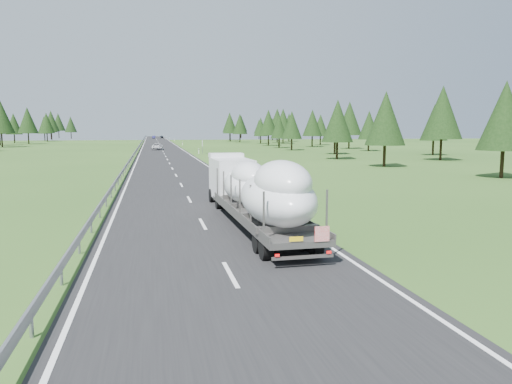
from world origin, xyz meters
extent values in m
plane|color=#2A4C19|center=(0.00, 0.00, 0.00)|extent=(400.00, 400.00, 0.00)
cube|color=black|center=(0.00, 100.00, 0.01)|extent=(10.00, 400.00, 0.02)
cube|color=slate|center=(-5.30, 100.00, 0.60)|extent=(0.08, 400.00, 0.32)
cylinder|color=slate|center=(-5.30, 0.00, 0.30)|extent=(0.10, 0.10, 0.60)
cube|color=silver|center=(6.50, 30.00, 0.50)|extent=(0.12, 0.07, 1.00)
cube|color=black|center=(6.50, 30.00, 0.82)|extent=(0.13, 0.08, 0.12)
cube|color=silver|center=(6.50, 80.00, 0.50)|extent=(0.12, 0.07, 1.00)
cube|color=black|center=(6.50, 80.00, 0.82)|extent=(0.13, 0.08, 0.12)
cube|color=silver|center=(6.50, 130.00, 0.50)|extent=(0.12, 0.07, 1.00)
cube|color=black|center=(6.50, 130.00, 0.82)|extent=(0.13, 0.08, 0.12)
cube|color=silver|center=(6.50, 180.00, 0.50)|extent=(0.12, 0.07, 1.00)
cube|color=black|center=(6.50, 180.00, 0.82)|extent=(0.13, 0.08, 0.12)
cube|color=silver|center=(6.50, 230.00, 0.50)|extent=(0.12, 0.07, 1.00)
cube|color=black|center=(6.50, 230.00, 0.82)|extent=(0.13, 0.08, 0.12)
cube|color=silver|center=(6.50, 280.00, 0.50)|extent=(0.12, 0.07, 1.00)
cube|color=black|center=(6.50, 280.00, 0.82)|extent=(0.13, 0.08, 0.12)
cube|color=silver|center=(6.50, 330.00, 0.50)|extent=(0.12, 0.07, 1.00)
cube|color=black|center=(6.50, 330.00, 0.82)|extent=(0.13, 0.08, 0.12)
cylinder|color=slate|center=(7.20, 80.00, 1.00)|extent=(0.08, 0.08, 2.00)
cube|color=silver|center=(7.20, 80.00, 2.00)|extent=(0.05, 0.90, 1.20)
cylinder|color=black|center=(40.67, 52.62, 1.92)|extent=(0.36, 0.36, 3.84)
cone|color=black|center=(40.67, 52.62, 7.25)|extent=(5.97, 5.97, 8.00)
cylinder|color=black|center=(47.85, 66.52, 1.57)|extent=(0.36, 0.36, 3.14)
cone|color=black|center=(47.85, 66.52, 5.92)|extent=(4.88, 4.88, 6.53)
cylinder|color=black|center=(43.50, 84.66, 1.47)|extent=(0.36, 0.36, 2.95)
cone|color=black|center=(43.50, 84.66, 5.57)|extent=(4.58, 4.58, 6.14)
cylinder|color=black|center=(44.04, 96.84, 1.91)|extent=(0.36, 0.36, 3.82)
cone|color=black|center=(44.04, 96.84, 7.22)|extent=(5.95, 5.95, 7.97)
cylinder|color=black|center=(39.32, 110.56, 1.67)|extent=(0.36, 0.36, 3.34)
cone|color=black|center=(39.32, 110.56, 6.31)|extent=(5.19, 5.19, 6.96)
cylinder|color=black|center=(46.22, 123.87, 1.53)|extent=(0.36, 0.36, 3.06)
cone|color=black|center=(46.22, 123.87, 5.77)|extent=(4.75, 4.75, 6.36)
cylinder|color=black|center=(39.11, 139.57, 1.90)|extent=(0.36, 0.36, 3.79)
cone|color=black|center=(39.11, 139.57, 7.16)|extent=(5.90, 5.90, 7.90)
cylinder|color=black|center=(40.16, 151.27, 1.99)|extent=(0.36, 0.36, 3.97)
cone|color=black|center=(40.16, 151.27, 7.51)|extent=(6.18, 6.18, 8.28)
cylinder|color=black|center=(47.73, 163.32, 1.77)|extent=(0.36, 0.36, 3.54)
cone|color=black|center=(47.73, 163.32, 6.68)|extent=(5.50, 5.50, 7.37)
cylinder|color=black|center=(46.10, 182.06, 1.54)|extent=(0.36, 0.36, 3.08)
cone|color=black|center=(46.10, 182.06, 5.81)|extent=(4.79, 4.79, 6.41)
cylinder|color=black|center=(47.67, 196.05, 1.92)|extent=(0.36, 0.36, 3.85)
cone|color=black|center=(47.67, 196.05, 7.27)|extent=(5.99, 5.99, 8.02)
cylinder|color=black|center=(45.85, 207.06, 1.50)|extent=(0.36, 0.36, 3.00)
cone|color=black|center=(45.85, 207.06, 5.67)|extent=(4.67, 4.67, 6.26)
cylinder|color=black|center=(40.20, 223.75, 1.57)|extent=(0.36, 0.36, 3.14)
cone|color=black|center=(40.20, 223.75, 5.94)|extent=(4.89, 4.89, 6.55)
cylinder|color=black|center=(42.39, 233.92, 1.91)|extent=(0.36, 0.36, 3.83)
cone|color=black|center=(42.39, 233.92, 7.23)|extent=(5.96, 5.96, 7.98)
cylinder|color=black|center=(45.63, 251.67, 2.03)|extent=(0.36, 0.36, 4.06)
cone|color=black|center=(45.63, 251.67, 7.67)|extent=(6.32, 6.32, 8.46)
cylinder|color=black|center=(31.07, 26.72, 1.61)|extent=(0.36, 0.36, 3.21)
cone|color=black|center=(31.07, 26.72, 6.07)|extent=(5.00, 5.00, 6.70)
cylinder|color=black|center=(26.41, 42.45, 1.62)|extent=(0.36, 0.36, 3.23)
cone|color=black|center=(26.41, 42.45, 6.10)|extent=(5.02, 5.02, 6.73)
cylinder|color=black|center=(26.30, 58.65, 1.59)|extent=(0.36, 0.36, 3.18)
cone|color=black|center=(26.30, 58.65, 6.02)|extent=(4.95, 4.95, 6.64)
cylinder|color=black|center=(31.50, 73.38, 1.54)|extent=(0.36, 0.36, 3.08)
cone|color=black|center=(31.50, 73.38, 5.81)|extent=(4.79, 4.79, 6.41)
cylinder|color=black|center=(28.21, 91.39, 1.48)|extent=(0.36, 0.36, 2.95)
cone|color=black|center=(28.21, 91.39, 5.58)|extent=(4.60, 4.60, 6.16)
cylinder|color=black|center=(28.87, 105.07, 1.37)|extent=(0.36, 0.36, 2.75)
cone|color=black|center=(28.87, 105.07, 5.19)|extent=(4.28, 4.28, 5.73)
cylinder|color=black|center=(29.95, 121.23, 1.72)|extent=(0.36, 0.36, 3.44)
cone|color=black|center=(29.95, 121.23, 6.49)|extent=(5.34, 5.34, 7.16)
cylinder|color=black|center=(31.94, 140.43, 1.42)|extent=(0.36, 0.36, 2.83)
cone|color=black|center=(31.94, 140.43, 5.35)|extent=(4.40, 4.40, 5.90)
cylinder|color=black|center=(28.27, 157.50, 1.69)|extent=(0.36, 0.36, 3.39)
cone|color=black|center=(28.27, 157.50, 6.40)|extent=(5.27, 5.27, 7.06)
cylinder|color=black|center=(26.64, 169.16, 1.76)|extent=(0.36, 0.36, 3.52)
cone|color=black|center=(26.64, 169.16, 6.65)|extent=(5.48, 5.48, 7.34)
cylinder|color=black|center=(29.79, 190.38, 1.95)|extent=(0.36, 0.36, 3.91)
cone|color=black|center=(29.79, 190.38, 7.38)|extent=(6.08, 6.08, 8.14)
cylinder|color=black|center=(-40.01, 123.87, 2.10)|extent=(0.36, 0.36, 4.20)
cone|color=black|center=(-40.01, 123.87, 7.93)|extent=(6.53, 6.53, 8.75)
cylinder|color=black|center=(-44.77, 139.57, 1.93)|extent=(0.36, 0.36, 3.86)
cylinder|color=black|center=(-39.68, 151.27, 1.95)|extent=(0.36, 0.36, 3.89)
cone|color=black|center=(-39.68, 151.27, 7.35)|extent=(6.06, 6.06, 8.11)
cylinder|color=black|center=(-46.72, 163.32, 1.68)|extent=(0.36, 0.36, 3.36)
cone|color=black|center=(-46.72, 163.32, 6.35)|extent=(5.23, 5.23, 7.00)
cylinder|color=black|center=(-40.05, 182.06, 1.82)|extent=(0.36, 0.36, 3.65)
cone|color=black|center=(-40.05, 182.06, 6.89)|extent=(5.68, 5.68, 7.60)
cylinder|color=black|center=(-43.61, 196.05, 1.63)|extent=(0.36, 0.36, 3.26)
cone|color=black|center=(-43.61, 196.05, 6.16)|extent=(5.07, 5.07, 6.80)
cylinder|color=black|center=(-42.97, 207.06, 2.09)|extent=(0.36, 0.36, 4.17)
cone|color=black|center=(-42.97, 207.06, 7.88)|extent=(6.49, 6.49, 8.69)
cylinder|color=black|center=(-46.29, 223.75, 1.87)|extent=(0.36, 0.36, 3.73)
cone|color=black|center=(-46.29, 223.75, 7.05)|extent=(5.81, 5.81, 7.78)
cylinder|color=black|center=(-39.20, 233.92, 1.78)|extent=(0.36, 0.36, 3.57)
cone|color=black|center=(-39.20, 233.92, 6.74)|extent=(5.55, 5.55, 7.43)
cylinder|color=black|center=(-47.66, 251.67, 2.13)|extent=(0.36, 0.36, 4.26)
cone|color=black|center=(-47.66, 251.67, 8.04)|extent=(6.62, 6.62, 8.87)
cube|color=silver|center=(2.44, 14.92, 1.69)|extent=(2.33, 4.51, 2.50)
cube|color=black|center=(2.44, 17.19, 2.14)|extent=(2.05, 0.12, 1.25)
cube|color=silver|center=(2.44, 16.88, 3.08)|extent=(2.25, 1.12, 0.27)
cube|color=#63605D|center=(2.44, 14.02, 0.49)|extent=(2.29, 2.73, 0.22)
cylinder|color=black|center=(1.41, 16.52, 0.45)|extent=(0.33, 0.90, 0.89)
cylinder|color=black|center=(3.47, 16.52, 0.45)|extent=(0.33, 0.90, 0.89)
cylinder|color=black|center=(1.41, 13.67, 0.45)|extent=(0.33, 0.90, 0.89)
cylinder|color=black|center=(3.47, 13.67, 0.45)|extent=(0.33, 0.90, 0.89)
cube|color=#63605D|center=(2.44, 6.44, 0.82)|extent=(2.70, 12.54, 0.23)
cube|color=#63605D|center=(1.25, 6.44, 1.04)|extent=(0.34, 12.49, 0.21)
cube|color=#63605D|center=(3.63, 6.44, 1.04)|extent=(0.34, 12.49, 0.21)
cube|color=#63605D|center=(1.25, 1.09, 1.78)|extent=(0.06, 0.06, 1.69)
cube|color=#63605D|center=(3.63, 1.09, 1.78)|extent=(0.06, 0.06, 1.69)
cube|color=#63605D|center=(1.25, 3.23, 1.78)|extent=(0.06, 0.06, 1.69)
cube|color=#63605D|center=(3.63, 3.23, 1.78)|extent=(0.06, 0.06, 1.69)
cube|color=#63605D|center=(1.25, 5.37, 1.78)|extent=(0.06, 0.06, 1.69)
cube|color=#63605D|center=(3.63, 5.37, 1.78)|extent=(0.06, 0.06, 1.69)
cube|color=#63605D|center=(1.25, 7.51, 1.78)|extent=(0.06, 0.06, 1.69)
cube|color=#63605D|center=(3.63, 7.51, 1.78)|extent=(0.06, 0.06, 1.69)
cube|color=#63605D|center=(1.25, 9.65, 1.78)|extent=(0.06, 0.06, 1.69)
cube|color=#63605D|center=(3.63, 9.65, 1.78)|extent=(0.06, 0.06, 1.69)
cube|color=#63605D|center=(1.25, 11.79, 1.78)|extent=(0.06, 0.06, 1.69)
cube|color=#63605D|center=(3.63, 11.79, 1.78)|extent=(0.06, 0.06, 1.69)
cylinder|color=black|center=(1.46, 1.62, 0.45)|extent=(0.38, 0.90, 0.89)
cylinder|color=black|center=(3.42, 1.62, 0.45)|extent=(0.38, 0.90, 0.89)
cylinder|color=black|center=(1.46, 2.69, 0.45)|extent=(0.38, 0.90, 0.89)
cylinder|color=black|center=(3.42, 2.69, 0.45)|extent=(0.38, 0.90, 0.89)
cube|color=#63605D|center=(2.44, 0.24, 0.40)|extent=(2.23, 0.16, 0.11)
cube|color=red|center=(3.11, 0.18, 1.20)|extent=(0.54, 0.05, 0.54)
cube|color=yellow|center=(2.17, 0.18, 1.07)|extent=(0.49, 0.05, 0.16)
cube|color=red|center=(1.50, 0.18, 0.54)|extent=(0.16, 0.06, 0.09)
cube|color=red|center=(3.38, 0.18, 0.54)|extent=(0.16, 0.06, 0.09)
ellipsoid|color=white|center=(2.44, 3.59, 2.01)|extent=(2.93, 6.43, 2.14)
ellipsoid|color=white|center=(2.44, 2.79, 2.75)|extent=(2.21, 4.08, 1.71)
ellipsoid|color=white|center=(2.44, 9.65, 1.84)|extent=(2.39, 6.16, 1.80)
ellipsoid|color=white|center=(2.44, 8.89, 2.47)|extent=(1.80, 3.91, 1.44)
imported|color=silver|center=(-1.03, 100.11, 0.72)|extent=(2.56, 5.27, 1.45)
imported|color=black|center=(2.92, 235.73, 0.68)|extent=(1.69, 4.04, 1.37)
imported|color=#191845|center=(-0.97, 225.94, 0.70)|extent=(1.58, 4.31, 1.41)
camera|label=1|loc=(-2.48, -15.91, 4.83)|focal=35.00mm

